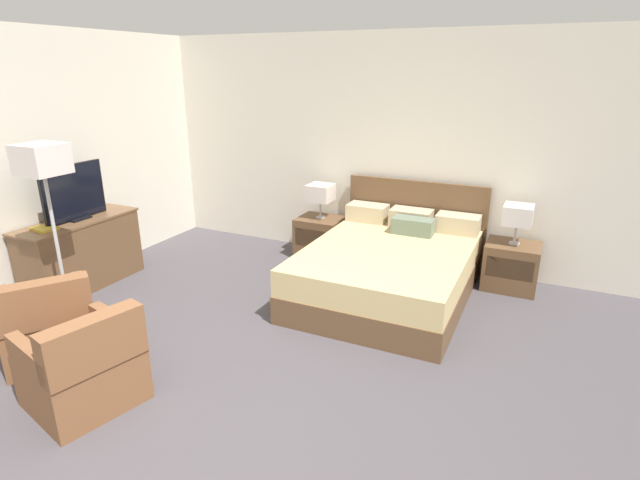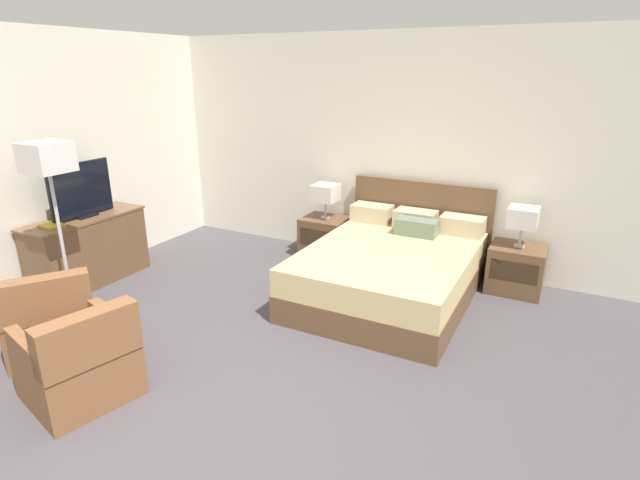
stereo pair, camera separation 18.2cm
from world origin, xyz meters
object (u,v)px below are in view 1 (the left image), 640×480
(bed, at_px, (390,268))
(book_red_cover, at_px, (45,228))
(armchair_companion, at_px, (84,369))
(floor_lamp, at_px, (44,172))
(table_lamp_right, at_px, (518,215))
(dresser, at_px, (81,252))
(table_lamp_left, at_px, (320,193))
(tv, at_px, (74,193))
(nightstand_left, at_px, (320,237))
(nightstand_right, at_px, (511,266))
(armchair_by_window, at_px, (48,325))

(bed, height_order, book_red_cover, bed)
(armchair_companion, xyz_separation_m, floor_lamp, (-1.20, 0.83, 1.16))
(table_lamp_right, distance_m, dresser, 4.72)
(table_lamp_left, relative_size, floor_lamp, 0.25)
(dresser, distance_m, armchair_companion, 2.29)
(book_red_cover, bearing_deg, tv, 90.49)
(bed, distance_m, floor_lamp, 3.39)
(table_lamp_right, distance_m, book_red_cover, 4.86)
(table_lamp_right, bearing_deg, nightstand_left, -179.96)
(dresser, relative_size, tv, 1.75)
(nightstand_left, height_order, armchair_companion, armchair_companion)
(tv, bearing_deg, nightstand_right, 24.14)
(tv, xyz_separation_m, floor_lamp, (0.53, -0.68, 0.39))
(armchair_companion, bearing_deg, dresser, 139.63)
(nightstand_left, relative_size, nightstand_right, 1.00)
(dresser, relative_size, book_red_cover, 5.48)
(bed, distance_m, book_red_cover, 3.54)
(nightstand_left, relative_size, table_lamp_left, 1.30)
(bed, height_order, nightstand_right, bed)
(bed, relative_size, armchair_companion, 2.51)
(bed, height_order, tv, tv)
(nightstand_left, distance_m, book_red_cover, 3.09)
(tv, height_order, floor_lamp, floor_lamp)
(dresser, bearing_deg, armchair_companion, -40.37)
(bed, distance_m, armchair_by_window, 3.22)
(armchair_by_window, height_order, armchair_companion, same)
(nightstand_right, height_order, table_lamp_left, table_lamp_left)
(nightstand_right, distance_m, table_lamp_right, 0.58)
(armchair_companion, bearing_deg, table_lamp_left, 85.96)
(table_lamp_right, bearing_deg, table_lamp_left, 180.00)
(table_lamp_left, relative_size, dresser, 0.33)
(table_lamp_right, distance_m, floor_lamp, 4.60)
(table_lamp_left, height_order, tv, tv)
(dresser, xyz_separation_m, book_red_cover, (0.01, -0.38, 0.38))
(tv, distance_m, armchair_companion, 2.42)
(dresser, bearing_deg, tv, 83.90)
(nightstand_left, bearing_deg, book_red_cover, -130.43)
(bed, distance_m, tv, 3.43)
(bed, bearing_deg, dresser, -158.89)
(nightstand_left, bearing_deg, bed, -32.45)
(nightstand_right, bearing_deg, nightstand_left, 180.00)
(table_lamp_left, xyz_separation_m, tv, (-1.98, -1.92, 0.22))
(dresser, relative_size, floor_lamp, 0.77)
(table_lamp_left, distance_m, armchair_companion, 3.47)
(tv, bearing_deg, armchair_companion, -40.87)
(armchair_by_window, bearing_deg, nightstand_right, 42.85)
(book_red_cover, distance_m, floor_lamp, 0.90)
(armchair_by_window, relative_size, armchair_companion, 1.14)
(nightstand_left, height_order, table_lamp_right, table_lamp_right)
(nightstand_right, bearing_deg, book_red_cover, -151.54)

